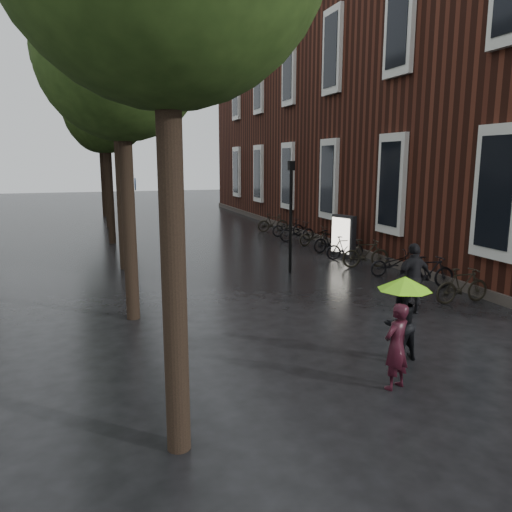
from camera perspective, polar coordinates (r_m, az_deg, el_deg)
name	(u,v)px	position (r m, az deg, el deg)	size (l,w,h in m)	color
ground	(471,435)	(8.14, 23.37, -18.32)	(120.00, 120.00, 0.00)	black
brick_building	(381,120)	(29.15, 14.08, 14.79)	(10.20, 33.20, 12.00)	#38160F
street_trees	(109,95)	(21.26, -16.43, 17.19)	(4.33, 34.03, 8.91)	black
person_burgundy	(396,346)	(8.90, 15.73, -9.90)	(0.55, 0.36, 1.51)	black
person_black	(400,323)	(10.11, 16.12, -7.37)	(0.74, 0.57, 1.52)	black
lime_umbrella	(405,283)	(9.23, 16.64, -2.99)	(0.97, 0.97, 1.43)	black
pedestrian_walking	(413,279)	(13.20, 17.56, -2.50)	(1.07, 0.44, 1.82)	black
parked_bicycles	(336,243)	(20.84, 9.07, 1.44)	(2.07, 15.22, 1.05)	black
ad_lightbox	(343,236)	(20.22, 9.94, 2.22)	(0.26, 1.13, 1.71)	black
lamp_post	(291,206)	(17.11, 4.00, 5.74)	(0.20, 0.20, 3.83)	black
cycle_sign	(135,201)	(23.13, -13.70, 6.09)	(0.16, 0.56, 3.08)	#262628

